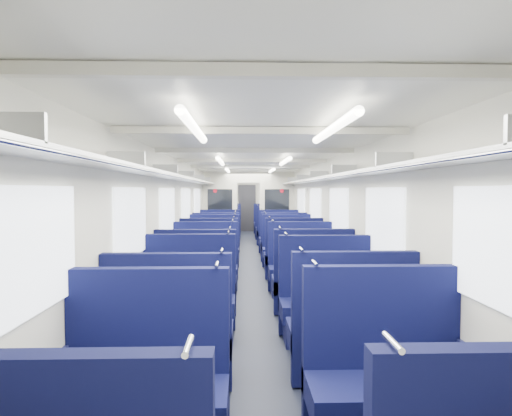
{
  "coord_description": "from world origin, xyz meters",
  "views": [
    {
      "loc": [
        -0.17,
        -10.02,
        1.77
      ],
      "look_at": [
        0.18,
        1.8,
        1.29
      ],
      "focal_mm": 30.96,
      "sensor_mm": 36.0,
      "label": 1
    }
  ],
  "objects_px": {
    "seat_17": "(283,246)",
    "seat_15": "(287,252)",
    "end_door": "(247,208)",
    "seat_10": "(204,271)",
    "seat_26": "(227,225)",
    "seat_16": "(216,246)",
    "seat_6": "(189,304)",
    "seat_3": "(386,389)",
    "seat_11": "(302,271)",
    "seat_7": "(327,307)",
    "seat_21": "(274,233)",
    "seat_5": "(350,338)",
    "seat_18": "(219,240)",
    "seat_14": "(213,252)",
    "seat_22": "(224,230)",
    "bulkhead": "(248,208)",
    "seat_13": "(293,259)",
    "seat_27": "(268,225)",
    "seat_24": "(225,227)",
    "seat_19": "(279,241)",
    "seat_4": "(170,342)",
    "seat_9": "(312,286)",
    "seat_25": "(270,227)",
    "seat_20": "(222,233)",
    "seat_23": "(272,230)",
    "seat_2": "(145,395)",
    "seat_8": "(197,287)"
  },
  "relations": [
    {
      "from": "seat_7",
      "to": "seat_26",
      "type": "height_order",
      "value": "same"
    },
    {
      "from": "seat_3",
      "to": "seat_17",
      "type": "relative_size",
      "value": 1.0
    },
    {
      "from": "end_door",
      "to": "seat_21",
      "type": "distance_m",
      "value": 4.98
    },
    {
      "from": "end_door",
      "to": "seat_5",
      "type": "relative_size",
      "value": 1.59
    },
    {
      "from": "seat_11",
      "to": "seat_25",
      "type": "bearing_deg",
      "value": 90.0
    },
    {
      "from": "seat_2",
      "to": "seat_14",
      "type": "distance_m",
      "value": 6.86
    },
    {
      "from": "seat_27",
      "to": "seat_4",
      "type": "bearing_deg",
      "value": -96.94
    },
    {
      "from": "seat_16",
      "to": "seat_19",
      "type": "relative_size",
      "value": 1.0
    },
    {
      "from": "end_door",
      "to": "seat_2",
      "type": "relative_size",
      "value": 1.59
    },
    {
      "from": "seat_19",
      "to": "seat_14",
      "type": "bearing_deg",
      "value": -126.64
    },
    {
      "from": "seat_5",
      "to": "seat_18",
      "type": "distance_m",
      "value": 8.3
    },
    {
      "from": "seat_13",
      "to": "seat_20",
      "type": "xyz_separation_m",
      "value": [
        -1.66,
        5.35,
        0.0
      ]
    },
    {
      "from": "seat_15",
      "to": "seat_27",
      "type": "xyz_separation_m",
      "value": [
        0.0,
        7.79,
        0.0
      ]
    },
    {
      "from": "seat_18",
      "to": "seat_27",
      "type": "height_order",
      "value": "same"
    },
    {
      "from": "seat_3",
      "to": "seat_23",
      "type": "xyz_separation_m",
      "value": [
        0.0,
        12.33,
        0.0
      ]
    },
    {
      "from": "seat_7",
      "to": "seat_16",
      "type": "distance_m",
      "value": 5.98
    },
    {
      "from": "seat_7",
      "to": "seat_21",
      "type": "bearing_deg",
      "value": 90.0
    },
    {
      "from": "seat_20",
      "to": "seat_26",
      "type": "bearing_deg",
      "value": 90.0
    },
    {
      "from": "seat_5",
      "to": "seat_17",
      "type": "relative_size",
      "value": 1.0
    },
    {
      "from": "seat_21",
      "to": "seat_11",
      "type": "bearing_deg",
      "value": -90.0
    },
    {
      "from": "seat_8",
      "to": "seat_11",
      "type": "height_order",
      "value": "same"
    },
    {
      "from": "seat_21",
      "to": "seat_22",
      "type": "height_order",
      "value": "same"
    },
    {
      "from": "seat_15",
      "to": "bulkhead",
      "type": "bearing_deg",
      "value": 102.43
    },
    {
      "from": "seat_17",
      "to": "seat_15",
      "type": "bearing_deg",
      "value": -90.0
    },
    {
      "from": "seat_26",
      "to": "seat_16",
      "type": "bearing_deg",
      "value": -90.0
    },
    {
      "from": "seat_5",
      "to": "seat_20",
      "type": "distance_m",
      "value": 10.2
    },
    {
      "from": "bulkhead",
      "to": "seat_19",
      "type": "relative_size",
      "value": 2.23
    },
    {
      "from": "seat_3",
      "to": "seat_11",
      "type": "height_order",
      "value": "same"
    },
    {
      "from": "end_door",
      "to": "seat_10",
      "type": "relative_size",
      "value": 1.59
    },
    {
      "from": "seat_6",
      "to": "seat_3",
      "type": "bearing_deg",
      "value": -54.62
    },
    {
      "from": "seat_6",
      "to": "seat_16",
      "type": "bearing_deg",
      "value": 90.0
    },
    {
      "from": "seat_24",
      "to": "seat_7",
      "type": "bearing_deg",
      "value": -81.67
    },
    {
      "from": "seat_17",
      "to": "seat_22",
      "type": "height_order",
      "value": "same"
    },
    {
      "from": "seat_25",
      "to": "seat_26",
      "type": "bearing_deg",
      "value": 142.21
    },
    {
      "from": "seat_21",
      "to": "seat_22",
      "type": "bearing_deg",
      "value": 144.61
    },
    {
      "from": "end_door",
      "to": "seat_27",
      "type": "xyz_separation_m",
      "value": [
        0.83,
        -1.34,
        -0.61
      ]
    },
    {
      "from": "seat_23",
      "to": "seat_26",
      "type": "relative_size",
      "value": 1.0
    },
    {
      "from": "seat_18",
      "to": "seat_22",
      "type": "relative_size",
      "value": 1.0
    },
    {
      "from": "seat_16",
      "to": "seat_25",
      "type": "xyz_separation_m",
      "value": [
        1.66,
        5.48,
        0.0
      ]
    },
    {
      "from": "seat_9",
      "to": "seat_24",
      "type": "relative_size",
      "value": 1.0
    },
    {
      "from": "seat_24",
      "to": "seat_15",
      "type": "bearing_deg",
      "value": -75.97
    },
    {
      "from": "seat_9",
      "to": "seat_22",
      "type": "relative_size",
      "value": 1.0
    },
    {
      "from": "bulkhead",
      "to": "seat_11",
      "type": "height_order",
      "value": "bulkhead"
    },
    {
      "from": "seat_15",
      "to": "seat_16",
      "type": "relative_size",
      "value": 1.0
    },
    {
      "from": "seat_13",
      "to": "seat_15",
      "type": "distance_m",
      "value": 1.08
    },
    {
      "from": "end_door",
      "to": "seat_20",
      "type": "xyz_separation_m",
      "value": [
        -0.83,
        -4.86,
        -0.61
      ]
    },
    {
      "from": "seat_9",
      "to": "seat_6",
      "type": "bearing_deg",
      "value": -149.35
    },
    {
      "from": "seat_3",
      "to": "seat_9",
      "type": "height_order",
      "value": "same"
    },
    {
      "from": "seat_14",
      "to": "seat_18",
      "type": "bearing_deg",
      "value": 90.0
    },
    {
      "from": "seat_13",
      "to": "seat_27",
      "type": "bearing_deg",
      "value": 90.0
    }
  ]
}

